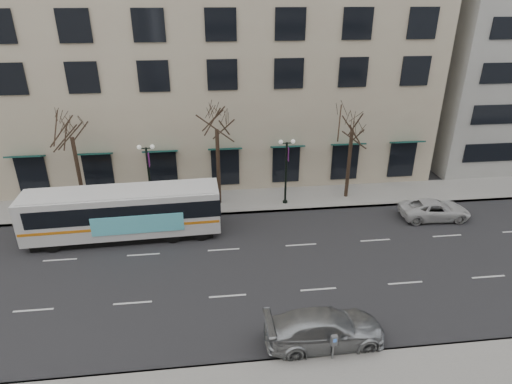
{
  "coord_description": "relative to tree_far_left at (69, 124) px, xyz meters",
  "views": [
    {
      "loc": [
        -0.59,
        -20.81,
        14.82
      ],
      "look_at": [
        2.06,
        2.17,
        4.0
      ],
      "focal_mm": 30.0,
      "sensor_mm": 36.0,
      "label": 1
    }
  ],
  "objects": [
    {
      "name": "lamp_post_left",
      "position": [
        5.01,
        -0.6,
        -3.75
      ],
      "size": [
        1.22,
        0.45,
        5.21
      ],
      "color": "black",
      "rests_on": "ground"
    },
    {
      "name": "sidewalk_far",
      "position": [
        15.0,
        0.2,
        -6.62
      ],
      "size": [
        80.0,
        4.0,
        0.15
      ],
      "primitive_type": "cube",
      "color": "gray",
      "rests_on": "ground"
    },
    {
      "name": "tree_far_mid",
      "position": [
        10.0,
        0.0,
        0.21
      ],
      "size": [
        3.6,
        3.6,
        8.55
      ],
      "color": "black",
      "rests_on": "ground"
    },
    {
      "name": "white_pickup",
      "position": [
        25.29,
        -4.0,
        -6.02
      ],
      "size": [
        5.02,
        2.52,
        1.36
      ],
      "primitive_type": "imported",
      "rotation": [
        0.0,
        0.0,
        1.52
      ],
      "color": "silver",
      "rests_on": "ground"
    },
    {
      "name": "lamp_post_right",
      "position": [
        15.01,
        -0.6,
        -3.75
      ],
      "size": [
        1.22,
        0.45,
        5.21
      ],
      "color": "black",
      "rests_on": "ground"
    },
    {
      "name": "pay_station",
      "position": [
        14.36,
        -16.1,
        -5.61
      ],
      "size": [
        0.3,
        0.21,
        1.3
      ],
      "rotation": [
        0.0,
        0.0,
        0.09
      ],
      "color": "slate",
      "rests_on": "sidewalk_near"
    },
    {
      "name": "ground",
      "position": [
        10.0,
        -8.8,
        -6.7
      ],
      "size": [
        160.0,
        160.0,
        0.0
      ],
      "primitive_type": "plane",
      "color": "black",
      "rests_on": "ground"
    },
    {
      "name": "city_bus",
      "position": [
        3.71,
        -4.14,
        -4.85
      ],
      "size": [
        12.6,
        3.21,
        3.39
      ],
      "rotation": [
        0.0,
        0.0,
        0.04
      ],
      "color": "silver",
      "rests_on": "ground"
    },
    {
      "name": "silver_car",
      "position": [
        14.29,
        -14.95,
        -5.89
      ],
      "size": [
        5.63,
        2.39,
        1.62
      ],
      "primitive_type": "imported",
      "rotation": [
        0.0,
        0.0,
        1.59
      ],
      "color": "#9FA3A7",
      "rests_on": "ground"
    },
    {
      "name": "building_hotel",
      "position": [
        8.0,
        12.2,
        5.3
      ],
      "size": [
        40.0,
        20.0,
        24.0
      ],
      "primitive_type": "cube",
      "color": "tan",
      "rests_on": "ground"
    },
    {
      "name": "tree_far_left",
      "position": [
        0.0,
        0.0,
        0.0
      ],
      "size": [
        3.6,
        3.6,
        8.34
      ],
      "color": "black",
      "rests_on": "ground"
    },
    {
      "name": "tree_far_right",
      "position": [
        20.0,
        0.0,
        -0.28
      ],
      "size": [
        3.6,
        3.6,
        8.06
      ],
      "color": "black",
      "rests_on": "ground"
    }
  ]
}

